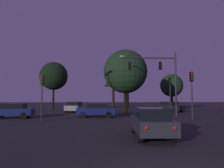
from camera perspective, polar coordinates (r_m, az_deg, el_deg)
The scene contains 15 objects.
ground_plane at distance 30.39m, azimuth 0.34°, elevation -7.66°, with size 168.00×168.00×0.00m, color black.
traffic_signal_mast_arm at distance 24.45m, azimuth 12.70°, elevation 2.92°, with size 6.41×0.38×7.17m.
traffic_light_corner_left at distance 20.50m, azimuth -18.24°, elevation -1.10°, with size 0.33×0.37×4.13m.
traffic_light_corner_right at distance 27.30m, azimuth 15.30°, elevation -1.14°, with size 0.34×0.37×4.60m.
traffic_light_median at distance 21.16m, azimuth 20.56°, elevation -0.48°, with size 0.30×0.35×4.49m.
car_nearside_lane at distance 11.44m, azimuth 10.41°, elevation -9.92°, with size 1.94×4.38×1.52m.
car_crossing_left at distance 23.02m, azimuth -4.14°, elevation -6.89°, with size 4.17×2.01×1.52m.
car_crossing_right at distance 24.01m, azimuth -25.00°, elevation -6.42°, with size 4.20×2.12×1.52m.
car_far_lane at distance 31.96m, azimuth -9.90°, elevation -5.99°, with size 2.57×4.70×1.52m.
car_parked_lot at distance 32.78m, azimuth 15.23°, elevation -5.86°, with size 3.84×4.23×1.52m.
tree_behind_sign at distance 29.06m, azimuth 3.60°, elevation 3.32°, with size 5.94×5.94×8.63m.
tree_left_far at distance 41.37m, azimuth 15.65°, elevation -0.40°, with size 4.24×4.24×6.56m.
tree_center_horizon at distance 38.23m, azimuth -15.32°, elevation 2.05°, with size 4.84×4.84×8.29m.
tree_right_cluster at distance 44.38m, azimuth 4.18°, elevation 1.11°, with size 3.65×3.65×7.99m.
tree_lot_edge at distance 36.77m, azimuth 0.35°, elevation 1.53°, with size 3.06×3.06×7.04m.
Camera 1 is at (-1.99, -5.76, 2.01)m, focal length 34.18 mm.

